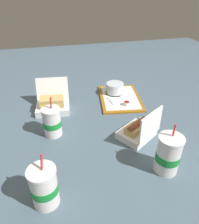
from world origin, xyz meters
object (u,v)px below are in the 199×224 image
(cake_container, at_px, (115,89))
(plastic_fork, at_px, (111,101))
(soda_cup_front, at_px, (44,187))
(ketchup_cup, at_px, (127,103))
(clamshell_hotdog_left, at_px, (138,131))
(soda_cup_back, at_px, (52,122))
(food_tray, at_px, (120,98))
(clamshell_sandwich_right, at_px, (53,104))
(soda_cup_right, at_px, (168,155))

(cake_container, height_order, plastic_fork, cake_container)
(soda_cup_front, bearing_deg, ketchup_cup, -41.81)
(ketchup_cup, relative_size, clamshell_hotdog_left, 0.18)
(cake_container, height_order, soda_cup_back, soda_cup_back)
(cake_container, bearing_deg, food_tray, -165.50)
(food_tray, bearing_deg, clamshell_hotdog_left, 174.47)
(soda_cup_back, bearing_deg, cake_container, -51.67)
(clamshell_sandwich_right, xyz_separation_m, soda_cup_right, (-0.60, -0.43, 0.04))
(ketchup_cup, relative_size, clamshell_sandwich_right, 0.18)
(clamshell_hotdog_left, height_order, soda_cup_front, soda_cup_front)
(ketchup_cup, height_order, soda_cup_front, soda_cup_front)
(food_tray, relative_size, plastic_fork, 3.68)
(ketchup_cup, distance_m, clamshell_sandwich_right, 0.45)
(soda_cup_back, xyz_separation_m, soda_cup_front, (-0.40, 0.05, 0.01))
(clamshell_sandwich_right, height_order, soda_cup_front, soda_cup_front)
(food_tray, height_order, soda_cup_front, soda_cup_front)
(plastic_fork, bearing_deg, soda_cup_front, 138.37)
(cake_container, distance_m, soda_cup_front, 0.89)
(clamshell_sandwich_right, relative_size, soda_cup_front, 0.99)
(clamshell_sandwich_right, relative_size, soda_cup_right, 0.94)
(clamshell_hotdog_left, distance_m, soda_cup_front, 0.54)
(plastic_fork, bearing_deg, clamshell_sandwich_right, 82.11)
(plastic_fork, height_order, soda_cup_back, soda_cup_back)
(ketchup_cup, distance_m, soda_cup_right, 0.53)
(soda_cup_back, distance_m, soda_cup_front, 0.40)
(plastic_fork, bearing_deg, soda_cup_back, 114.34)
(clamshell_hotdog_left, distance_m, soda_cup_back, 0.44)
(clamshell_hotdog_left, relative_size, soda_cup_back, 1.06)
(clamshell_hotdog_left, bearing_deg, plastic_fork, 5.52)
(ketchup_cup, bearing_deg, plastic_fork, 49.86)
(cake_container, xyz_separation_m, soda_cup_back, (-0.35, 0.44, 0.03))
(food_tray, distance_m, clamshell_sandwich_right, 0.45)
(soda_cup_back, bearing_deg, clamshell_hotdog_left, -107.27)
(ketchup_cup, xyz_separation_m, soda_cup_front, (-0.57, 0.51, 0.06))
(ketchup_cup, relative_size, soda_cup_front, 0.18)
(clamshell_hotdog_left, xyz_separation_m, soda_cup_front, (-0.27, 0.46, 0.04))
(ketchup_cup, relative_size, soda_cup_right, 0.17)
(cake_container, relative_size, soda_cup_back, 0.56)
(cake_container, height_order, clamshell_hotdog_left, clamshell_hotdog_left)
(clamshell_hotdog_left, relative_size, soda_cup_front, 1.02)
(ketchup_cup, bearing_deg, soda_cup_front, 138.19)
(soda_cup_right, distance_m, soda_cup_front, 0.50)
(plastic_fork, distance_m, soda_cup_front, 0.77)
(cake_container, bearing_deg, ketchup_cup, -172.44)
(food_tray, relative_size, ketchup_cup, 10.11)
(food_tray, bearing_deg, plastic_fork, 118.86)
(ketchup_cup, bearing_deg, cake_container, 7.56)
(cake_container, height_order, soda_cup_front, soda_cup_front)
(cake_container, bearing_deg, soda_cup_back, 128.33)
(soda_cup_front, bearing_deg, cake_container, -33.10)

